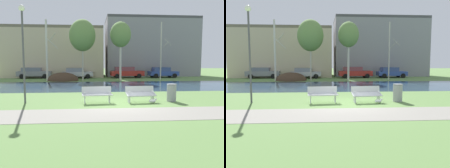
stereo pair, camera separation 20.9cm
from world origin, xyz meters
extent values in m
plane|color=#5B7F42|center=(0.00, 10.00, 0.00)|extent=(120.00, 120.00, 0.00)
cube|color=gray|center=(0.00, -2.12, 0.01)|extent=(60.00, 2.40, 0.01)
cube|color=#284256|center=(0.00, 9.35, 0.00)|extent=(80.00, 8.89, 0.01)
ellipsoid|color=#423021|center=(-4.96, 15.78, 0.00)|extent=(3.70, 3.56, 1.96)
cube|color=silver|center=(-1.18, 0.50, 0.45)|extent=(1.64, 0.63, 0.05)
cube|color=silver|center=(-1.21, 0.78, 0.67)|extent=(1.60, 0.24, 0.40)
cube|color=silver|center=(-1.84, 0.50, 0.23)|extent=(0.08, 0.43, 0.45)
cube|color=silver|center=(-0.53, 0.63, 0.23)|extent=(0.08, 0.43, 0.45)
cylinder|color=silver|center=(-1.84, 0.46, 0.59)|extent=(0.07, 0.28, 0.04)
cylinder|color=silver|center=(-0.53, 0.59, 0.59)|extent=(0.07, 0.28, 0.04)
cube|color=silver|center=(1.18, 0.50, 0.45)|extent=(1.64, 0.63, 0.19)
cube|color=silver|center=(1.15, 0.78, 0.67)|extent=(1.60, 0.24, 0.40)
cube|color=silver|center=(0.52, 0.50, 0.23)|extent=(0.08, 0.43, 0.45)
cube|color=silver|center=(1.83, 0.63, 0.23)|extent=(0.08, 0.43, 0.45)
cylinder|color=silver|center=(0.53, 0.46, 0.59)|extent=(0.07, 0.28, 0.04)
cylinder|color=silver|center=(1.83, 0.59, 0.59)|extent=(0.07, 0.28, 0.04)
cylinder|color=gray|center=(2.95, 0.73, 0.49)|extent=(0.51, 0.51, 0.98)
torus|color=#545557|center=(2.95, 0.73, 0.95)|extent=(0.54, 0.54, 0.04)
ellipsoid|color=white|center=(1.73, 0.21, 0.12)|extent=(0.38, 0.17, 0.17)
sphere|color=white|center=(1.90, 0.21, 0.21)|extent=(0.12, 0.12, 0.12)
cone|color=gold|center=(1.97, 0.21, 0.21)|extent=(0.07, 0.04, 0.04)
cylinder|color=gold|center=(1.75, 0.17, 0.05)|extent=(0.01, 0.01, 0.10)
cylinder|color=gold|center=(1.75, 0.24, 0.05)|extent=(0.01, 0.01, 0.10)
cylinder|color=#4C4C51|center=(-5.01, 0.87, 2.40)|extent=(0.10, 0.10, 4.79)
sphere|color=white|center=(-5.01, 0.87, 4.94)|extent=(0.32, 0.32, 0.32)
cylinder|color=beige|center=(-6.70, 15.29, 3.54)|extent=(0.22, 0.22, 7.08)
cylinder|color=beige|center=(-6.05, 15.74, 5.18)|extent=(0.88, 1.24, 0.77)
cylinder|color=beige|center=(-5.99, 14.56, 4.37)|extent=(1.27, 1.24, 1.28)
cylinder|color=#BCB7A8|center=(-2.60, 15.92, 3.45)|extent=(0.17, 0.17, 6.91)
ellipsoid|color=#668947|center=(-2.60, 15.92, 5.39)|extent=(3.15, 3.15, 3.78)
cylinder|color=beige|center=(1.90, 15.24, 3.50)|extent=(0.25, 0.25, 6.99)
ellipsoid|color=#668947|center=(1.90, 15.24, 5.45)|extent=(2.48, 2.48, 2.98)
cylinder|color=#BCB7A8|center=(7.14, 16.24, 3.58)|extent=(0.15, 0.15, 7.16)
cylinder|color=#BCB7A8|center=(7.78, 16.68, 4.33)|extent=(0.78, 1.11, 0.91)
cylinder|color=#BCB7A8|center=(7.80, 15.56, 4.60)|extent=(1.32, 1.28, 0.74)
cube|color=slate|center=(-9.31, 19.92, 0.65)|extent=(4.53, 1.90, 0.66)
cube|color=slate|center=(-9.67, 19.91, 1.23)|extent=(2.56, 1.62, 0.50)
cylinder|color=black|center=(-7.86, 20.84, 0.32)|extent=(0.65, 0.24, 0.64)
cylinder|color=black|center=(-7.80, 19.10, 0.32)|extent=(0.65, 0.24, 0.64)
cylinder|color=black|center=(-10.81, 20.74, 0.32)|extent=(0.65, 0.24, 0.64)
cylinder|color=black|center=(-10.75, 18.99, 0.32)|extent=(0.65, 0.24, 0.64)
cube|color=#B2B5BC|center=(-3.46, 19.31, 0.61)|extent=(4.18, 1.88, 0.58)
cube|color=gray|center=(-3.79, 19.30, 1.16)|extent=(2.36, 1.61, 0.51)
cylinder|color=black|center=(-2.14, 20.22, 0.32)|extent=(0.65, 0.24, 0.64)
cylinder|color=black|center=(-2.08, 18.49, 0.32)|extent=(0.65, 0.24, 0.64)
cylinder|color=black|center=(-4.85, 20.13, 0.32)|extent=(0.65, 0.24, 0.64)
cylinder|color=black|center=(-4.79, 18.40, 0.32)|extent=(0.65, 0.24, 0.64)
cube|color=maroon|center=(3.40, 19.77, 0.65)|extent=(4.66, 2.04, 0.66)
cube|color=brown|center=(3.04, 19.76, 1.27)|extent=(2.63, 1.75, 0.57)
cylinder|color=black|center=(4.89, 20.77, 0.32)|extent=(0.65, 0.24, 0.64)
cylinder|color=black|center=(4.95, 18.89, 0.32)|extent=(0.65, 0.24, 0.64)
cylinder|color=black|center=(1.85, 20.66, 0.32)|extent=(0.65, 0.24, 0.64)
cylinder|color=black|center=(1.92, 18.78, 0.32)|extent=(0.65, 0.24, 0.64)
cube|color=#2D4793|center=(8.65, 19.83, 0.61)|extent=(4.15, 2.00, 0.59)
cube|color=#32457F|center=(8.32, 19.82, 1.19)|extent=(2.35, 1.71, 0.58)
cylinder|color=black|center=(9.96, 20.81, 0.32)|extent=(0.65, 0.24, 0.64)
cylinder|color=black|center=(10.03, 18.95, 0.32)|extent=(0.65, 0.24, 0.64)
cylinder|color=black|center=(7.27, 20.71, 0.32)|extent=(0.65, 0.24, 0.64)
cylinder|color=black|center=(7.33, 18.86, 0.32)|extent=(0.65, 0.24, 0.64)
cube|color=#BCAD8E|center=(-7.09, 24.84, 3.46)|extent=(14.46, 9.06, 6.92)
cube|color=#675F4E|center=(-7.09, 24.84, 7.12)|extent=(14.46, 9.06, 0.40)
cube|color=gray|center=(8.06, 25.73, 4.41)|extent=(14.49, 7.71, 8.83)
cube|color=#48484B|center=(8.06, 25.73, 9.03)|extent=(14.49, 7.71, 0.40)
camera|label=1|loc=(-1.41, -11.16, 2.16)|focal=35.56mm
camera|label=2|loc=(-1.20, -11.17, 2.16)|focal=35.56mm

